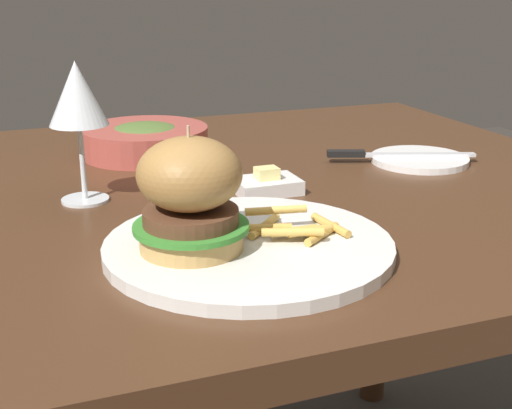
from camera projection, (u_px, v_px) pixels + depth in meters
The scene contains 9 objects.
dining_table at pixel (227, 239), 1.06m from camera, with size 1.17×0.97×0.74m.
main_plate at pixel (249, 247), 0.78m from camera, with size 0.32×0.32×0.01m, color white.
burger_sandwich at pixel (190, 194), 0.73m from camera, with size 0.12×0.12×0.13m.
fries_pile at pixel (294, 227), 0.79m from camera, with size 0.12×0.10×0.03m.
wine_glass at pixel (77, 97), 0.91m from camera, with size 0.08×0.08×0.19m.
bread_plate at pixel (419, 159), 1.14m from camera, with size 0.16×0.16×0.01m, color white.
table_knife at pixel (387, 154), 1.14m from camera, with size 0.23×0.10×0.01m.
butter_dish at pixel (267, 184), 0.98m from camera, with size 0.09×0.06×0.04m.
soup_bowl at pixel (145, 140), 1.18m from camera, with size 0.21×0.21×0.05m.
Camera 1 is at (-0.31, -0.94, 1.03)m, focal length 50.00 mm.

